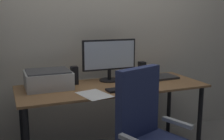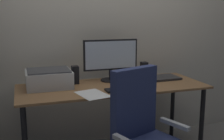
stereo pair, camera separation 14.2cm
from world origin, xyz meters
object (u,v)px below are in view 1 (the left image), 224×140
Objects in this scene: keyboard at (123,89)px; printer at (48,79)px; desk at (112,94)px; speaker_left at (74,75)px; monitor at (109,57)px; laptop at (160,77)px; coffee_mug at (128,79)px; mouse at (143,86)px; speaker_right at (142,70)px.

keyboard is 0.72× the size of printer.
speaker_left reaches higher than desk.
desk is at bearing -102.55° from monitor.
laptop is 1.14m from printer.
coffee_mug is 0.25× the size of printer.
monitor is at bearing 85.19° from keyboard.
keyboard is at bearing -125.91° from coffee_mug.
desk is 0.59m from laptop.
speaker_left is at bearing 130.90° from keyboard.
monitor is at bearing 113.88° from mouse.
monitor is 1.88× the size of keyboard.
printer is at bearing 157.04° from mouse.
speaker_right is at bearing -1.27° from monitor.
coffee_mug reaches higher than desk.
speaker_right reaches higher than keyboard.
keyboard reaches higher than desk.
laptop is 0.90m from speaker_left.
printer is (-0.61, -0.06, -0.16)m from monitor.
mouse is 0.30× the size of laptop.
speaker_left is at bearing 11.25° from printer.
coffee_mug is at bearing -57.81° from monitor.
desk is 0.37m from monitor.
printer is at bearing -168.75° from speaker_left.
keyboard is at bearing -83.22° from desk.
coffee_mug is at bearing 0.51° from desk.
desk is 3.18× the size of monitor.
desk is at bearing -29.55° from speaker_left.
speaker_right is (0.71, 0.00, 0.00)m from speaker_left.
coffee_mug is at bearing -20.54° from speaker_left.
desk is 10.19× the size of speaker_right.
speaker_right is at bearing 36.44° from coffee_mug.
coffee_mug is at bearing -143.56° from speaker_right.
mouse is at bearing -42.04° from desk.
speaker_right is at bearing 63.07° from mouse.
mouse reaches higher than laptop.
desk is 0.21m from keyboard.
laptop is at bearing 9.65° from desk.
coffee_mug is at bearing 105.48° from mouse.
speaker_left is at bearing 159.46° from coffee_mug.
monitor is 0.44m from keyboard.
mouse is 0.42m from speaker_right.
laptop is at bearing -25.07° from speaker_right.
speaker_right is at bearing 2.96° from printer.
desk is 5.97× the size of keyboard.
speaker_right is (0.24, 0.18, 0.04)m from coffee_mug.
keyboard is at bearing -47.27° from speaker_left.
keyboard is at bearing -154.56° from laptop.
desk is 5.41× the size of laptop.
monitor reaches higher than printer.
laptop reaches higher than keyboard.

